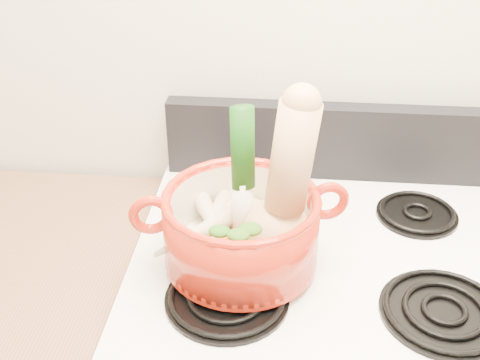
{
  "coord_description": "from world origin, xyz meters",
  "views": [
    {
      "loc": [
        -0.09,
        0.44,
        1.7
      ],
      "look_at": [
        -0.17,
        1.32,
        1.16
      ],
      "focal_mm": 45.0,
      "sensor_mm": 36.0,
      "label": 1
    }
  ],
  "objects": [
    {
      "name": "wall_back",
      "position": [
        0.0,
        1.75,
        1.3
      ],
      "size": [
        3.5,
        0.02,
        2.6
      ],
      "primitive_type": "cube",
      "color": "silver",
      "rests_on": "floor"
    },
    {
      "name": "cooktop",
      "position": [
        0.0,
        1.4,
        0.93
      ],
      "size": [
        0.78,
        0.67,
        0.03
      ],
      "primitive_type": "cube",
      "color": "white",
      "rests_on": "stove_body"
    },
    {
      "name": "control_backsplash",
      "position": [
        0.0,
        1.7,
        1.04
      ],
      "size": [
        0.76,
        0.05,
        0.18
      ],
      "primitive_type": "cube",
      "color": "black",
      "rests_on": "cooktop"
    },
    {
      "name": "burner_front_left",
      "position": [
        -0.19,
        1.24,
        0.96
      ],
      "size": [
        0.22,
        0.22,
        0.02
      ],
      "primitive_type": "cylinder",
      "color": "black",
      "rests_on": "cooktop"
    },
    {
      "name": "burner_front_right",
      "position": [
        0.19,
        1.24,
        0.96
      ],
      "size": [
        0.22,
        0.22,
        0.02
      ],
      "primitive_type": "cylinder",
      "color": "black",
      "rests_on": "cooktop"
    },
    {
      "name": "burner_back_left",
      "position": [
        -0.19,
        1.54,
        0.96
      ],
      "size": [
        0.17,
        0.17,
        0.02
      ],
      "primitive_type": "cylinder",
      "color": "black",
      "rests_on": "cooktop"
    },
    {
      "name": "burner_back_right",
      "position": [
        0.19,
        1.54,
        0.96
      ],
      "size": [
        0.17,
        0.17,
        0.02
      ],
      "primitive_type": "cylinder",
      "color": "black",
      "rests_on": "cooktop"
    },
    {
      "name": "dutch_oven",
      "position": [
        -0.17,
        1.34,
        1.04
      ],
      "size": [
        0.35,
        0.35,
        0.14
      ],
      "primitive_type": "cylinder",
      "rotation": [
        0.0,
        0.0,
        0.23
      ],
      "color": "#AB200E",
      "rests_on": "burner_front_left"
    },
    {
      "name": "pot_handle_left",
      "position": [
        -0.33,
        1.3,
        1.09
      ],
      "size": [
        0.08,
        0.04,
        0.08
      ],
      "primitive_type": "torus",
      "rotation": [
        1.57,
        0.0,
        0.23
      ],
      "color": "#AB200E",
      "rests_on": "dutch_oven"
    },
    {
      "name": "pot_handle_right",
      "position": [
        -0.02,
        1.37,
        1.09
      ],
      "size": [
        0.08,
        0.04,
        0.08
      ],
      "primitive_type": "torus",
      "rotation": [
        1.57,
        0.0,
        0.23
      ],
      "color": "#AB200E",
      "rests_on": "dutch_oven"
    },
    {
      "name": "squash",
      "position": [
        -0.09,
        1.33,
        1.15
      ],
      "size": [
        0.19,
        0.16,
        0.32
      ],
      "primitive_type": null,
      "rotation": [
        0.0,
        0.1,
        0.27
      ],
      "color": "tan",
      "rests_on": "dutch_oven"
    },
    {
      "name": "leek",
      "position": [
        -0.17,
        1.36,
        1.14
      ],
      "size": [
        0.06,
        0.08,
        0.29
      ],
      "primitive_type": "cylinder",
      "rotation": [
        -0.07,
        0.0,
        0.37
      ],
      "color": "silver",
      "rests_on": "dutch_oven"
    },
    {
      "name": "ginger",
      "position": [
        -0.16,
        1.43,
        1.02
      ],
      "size": [
        0.1,
        0.08,
        0.04
      ],
      "primitive_type": "ellipsoid",
      "rotation": [
        0.0,
        0.0,
        -0.34
      ],
      "color": "tan",
      "rests_on": "dutch_oven"
    },
    {
      "name": "parsnip_0",
      "position": [
        -0.21,
        1.38,
        1.02
      ],
      "size": [
        0.11,
        0.25,
        0.07
      ],
      "primitive_type": "cone",
      "rotation": [
        1.66,
        0.0,
        -0.26
      ],
      "color": "beige",
      "rests_on": "dutch_oven"
    },
    {
      "name": "parsnip_1",
      "position": [
        -0.24,
        1.35,
        1.02
      ],
      "size": [
        0.1,
        0.2,
        0.06
      ],
      "primitive_type": "cone",
      "rotation": [
        1.66,
        0.0,
        -0.29
      ],
      "color": "beige",
      "rests_on": "dutch_oven"
    },
    {
      "name": "parsnip_2",
      "position": [
        -0.24,
        1.38,
        1.03
      ],
      "size": [
        0.13,
        0.2,
        0.06
      ],
      "primitive_type": "cone",
      "rotation": [
        1.66,
        0.0,
        0.46
      ],
      "color": "beige",
      "rests_on": "dutch_oven"
    },
    {
      "name": "parsnip_3",
      "position": [
        -0.25,
        1.33,
        1.04
      ],
      "size": [
        0.19,
        0.16,
        0.06
      ],
      "primitive_type": "cone",
      "rotation": [
        1.66,
        0.0,
        -0.89
      ],
      "color": "beige",
      "rests_on": "dutch_oven"
    },
    {
      "name": "carrot_0",
      "position": [
        -0.19,
        1.3,
        1.02
      ],
      "size": [
        0.06,
        0.15,
        0.04
      ],
      "primitive_type": "cone",
      "rotation": [
        1.66,
        0.0,
        0.24
      ],
      "color": "#B93709",
      "rests_on": "dutch_oven"
    },
    {
      "name": "carrot_1",
      "position": [
        -0.2,
        1.3,
        1.02
      ],
      "size": [
        0.03,
        0.13,
        0.04
      ],
      "primitive_type": "cone",
      "rotation": [
        1.66,
        0.0,
        0.04
      ],
      "color": "#D4610A",
      "rests_on": "dutch_oven"
    },
    {
      "name": "carrot_2",
      "position": [
        -0.14,
        1.32,
        1.03
      ],
      "size": [
        0.05,
        0.17,
        0.05
      ],
      "primitive_type": "cone",
      "rotation": [
        1.66,
        0.0,
        -0.12
      ],
      "color": "#C84C0A",
      "rests_on": "dutch_oven"
    }
  ]
}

